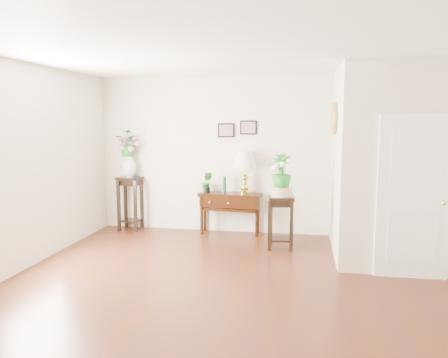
% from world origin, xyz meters
% --- Properties ---
extents(floor, '(6.00, 5.50, 0.02)m').
position_xyz_m(floor, '(0.00, 0.00, 0.00)').
color(floor, '#47200E').
rests_on(floor, ground).
extents(ceiling, '(6.00, 5.50, 0.02)m').
position_xyz_m(ceiling, '(0.00, 0.00, 2.80)').
color(ceiling, white).
rests_on(ceiling, ground).
extents(wall_back, '(6.00, 0.02, 2.80)m').
position_xyz_m(wall_back, '(0.00, 2.75, 1.40)').
color(wall_back, '#EEE4CA').
rests_on(wall_back, ground).
extents(wall_front, '(6.00, 0.02, 2.80)m').
position_xyz_m(wall_front, '(0.00, -2.75, 1.40)').
color(wall_front, '#EEE4CA').
rests_on(wall_front, ground).
extents(wall_left, '(0.02, 5.50, 2.80)m').
position_xyz_m(wall_left, '(-3.00, 0.00, 1.40)').
color(wall_left, '#EEE4CA').
rests_on(wall_left, ground).
extents(partition, '(1.80, 1.95, 2.80)m').
position_xyz_m(partition, '(2.10, 1.77, 1.40)').
color(partition, '#EEE4CA').
rests_on(partition, floor).
extents(door, '(0.90, 0.05, 2.10)m').
position_xyz_m(door, '(2.10, 0.78, 1.05)').
color(door, white).
rests_on(door, floor).
extents(art_print_left, '(0.30, 0.02, 0.25)m').
position_xyz_m(art_print_left, '(-0.65, 2.73, 1.85)').
color(art_print_left, black).
rests_on(art_print_left, wall_back).
extents(art_print_right, '(0.30, 0.02, 0.25)m').
position_xyz_m(art_print_right, '(-0.25, 2.73, 1.90)').
color(art_print_right, black).
rests_on(art_print_right, wall_back).
extents(wall_ornament, '(0.07, 0.51, 0.51)m').
position_xyz_m(wall_ornament, '(1.16, 1.90, 2.05)').
color(wall_ornament, gold).
rests_on(wall_ornament, partition).
extents(console_table, '(1.14, 0.47, 0.74)m').
position_xyz_m(console_table, '(-0.55, 2.57, 0.37)').
color(console_table, black).
rests_on(console_table, floor).
extents(table_lamp, '(0.53, 0.53, 0.77)m').
position_xyz_m(table_lamp, '(-0.29, 2.57, 1.09)').
color(table_lamp, gold).
rests_on(table_lamp, console_table).
extents(green_vase, '(0.08, 0.08, 0.30)m').
position_xyz_m(green_vase, '(-0.66, 2.57, 0.91)').
color(green_vase, '#104328').
rests_on(green_vase, console_table).
extents(potted_plant, '(0.21, 0.17, 0.35)m').
position_xyz_m(potted_plant, '(-0.98, 2.57, 0.92)').
color(potted_plant, '#1F6E1F').
rests_on(potted_plant, console_table).
extents(plant_stand_a, '(0.47, 0.47, 0.99)m').
position_xyz_m(plant_stand_a, '(-2.44, 2.57, 0.49)').
color(plant_stand_a, black).
rests_on(plant_stand_a, floor).
extents(porcelain_vase, '(0.29, 0.29, 0.43)m').
position_xyz_m(porcelain_vase, '(-2.44, 2.57, 1.21)').
color(porcelain_vase, silver).
rests_on(porcelain_vase, plant_stand_a).
extents(lily_arrangement, '(0.55, 0.52, 0.49)m').
position_xyz_m(lily_arrangement, '(-2.44, 2.57, 1.63)').
color(lily_arrangement, '#1F6E1F').
rests_on(lily_arrangement, porcelain_vase).
extents(plant_stand_b, '(0.43, 0.43, 0.84)m').
position_xyz_m(plant_stand_b, '(0.39, 1.82, 0.42)').
color(plant_stand_b, black).
rests_on(plant_stand_b, floor).
extents(ceramic_bowl, '(0.44, 0.44, 0.15)m').
position_xyz_m(ceramic_bowl, '(0.39, 1.82, 0.92)').
color(ceramic_bowl, '#BFB3A6').
rests_on(ceramic_bowl, plant_stand_b).
extents(narcissus, '(0.35, 0.35, 0.55)m').
position_xyz_m(narcissus, '(0.39, 1.82, 1.23)').
color(narcissus, '#1F6E1F').
rests_on(narcissus, ceramic_bowl).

